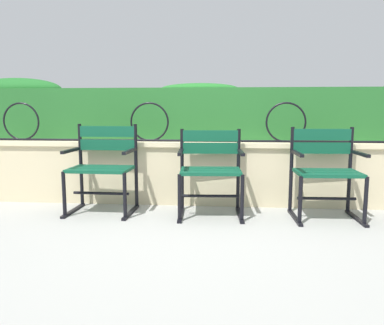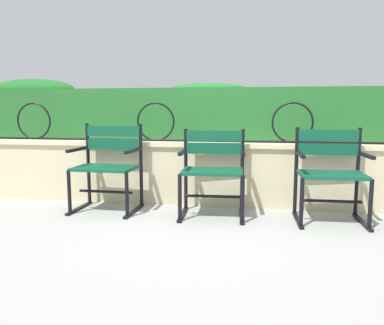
% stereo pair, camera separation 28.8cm
% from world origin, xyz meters
% --- Properties ---
extents(ground_plane, '(60.00, 60.00, 0.00)m').
position_xyz_m(ground_plane, '(0.00, 0.00, 0.00)').
color(ground_plane, '#9E9E99').
extents(stone_wall, '(8.38, 0.41, 0.68)m').
position_xyz_m(stone_wall, '(0.00, 0.91, 0.34)').
color(stone_wall, beige).
rests_on(stone_wall, ground).
extents(iron_arch_fence, '(7.82, 0.02, 0.42)m').
position_xyz_m(iron_arch_fence, '(-0.41, 0.83, 0.85)').
color(iron_arch_fence, black).
rests_on(iron_arch_fence, stone_wall).
extents(hedge_row, '(8.21, 0.55, 0.72)m').
position_xyz_m(hedge_row, '(-0.01, 1.36, 1.00)').
color(hedge_row, '#236028').
rests_on(hedge_row, stone_wall).
extents(park_chair_left, '(0.64, 0.53, 0.87)m').
position_xyz_m(park_chair_left, '(-0.92, 0.46, 0.47)').
color(park_chair_left, '#0F4C33').
rests_on(park_chair_left, ground).
extents(park_chair_centre, '(0.64, 0.55, 0.83)m').
position_xyz_m(park_chair_centre, '(0.15, 0.43, 0.46)').
color(park_chair_centre, '#0F4C33').
rests_on(park_chair_centre, ground).
extents(park_chair_right, '(0.63, 0.54, 0.85)m').
position_xyz_m(park_chair_right, '(1.24, 0.42, 0.46)').
color(park_chair_right, '#0F4C33').
rests_on(park_chair_right, ground).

